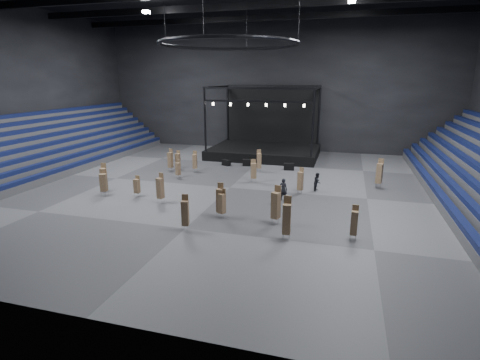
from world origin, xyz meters
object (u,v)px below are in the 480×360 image
(chair_stack_0, at_px, (287,218))
(chair_stack_9, at_px, (220,200))
(chair_stack_2, at_px, (137,186))
(chair_stack_13, at_px, (104,178))
(chair_stack_1, at_px, (178,160))
(man_center, at_px, (283,190))
(chair_stack_5, at_px, (300,181))
(chair_stack_10, at_px, (222,203))
(flight_case_left, at_px, (226,163))
(crew_member, at_px, (317,182))
(chair_stack_14, at_px, (195,161))
(chair_stack_4, at_px, (276,205))
(chair_stack_16, at_px, (185,212))
(chair_stack_11, at_px, (259,160))
(stage, at_px, (266,145))
(flight_case_right, at_px, (289,167))
(chair_stack_17, at_px, (170,160))
(chair_stack_6, at_px, (254,170))
(chair_stack_12, at_px, (379,173))
(chair_stack_3, at_px, (178,168))
(chair_stack_15, at_px, (104,182))
(flight_case_mid, at_px, (248,163))
(chair_stack_8, at_px, (354,222))
(chair_stack_7, at_px, (160,188))

(chair_stack_0, distance_m, chair_stack_9, 6.17)
(chair_stack_2, height_order, chair_stack_13, chair_stack_13)
(chair_stack_1, distance_m, man_center, 15.65)
(chair_stack_5, distance_m, chair_stack_10, 9.10)
(flight_case_left, height_order, crew_member, crew_member)
(chair_stack_0, xyz_separation_m, chair_stack_14, (-12.72, 15.41, -0.27))
(chair_stack_4, relative_size, chair_stack_16, 1.11)
(flight_case_left, xyz_separation_m, chair_stack_11, (4.46, -1.88, 0.93))
(chair_stack_4, bearing_deg, stage, 124.05)
(flight_case_right, xyz_separation_m, chair_stack_9, (-2.75, -16.23, 0.95))
(chair_stack_0, xyz_separation_m, chair_stack_17, (-15.53, 15.03, -0.19))
(flight_case_right, distance_m, chair_stack_9, 16.49)
(chair_stack_6, xyz_separation_m, chair_stack_12, (11.96, 1.48, 0.20))
(chair_stack_5, xyz_separation_m, chair_stack_13, (-17.32, -4.39, 0.14))
(flight_case_left, relative_size, chair_stack_3, 0.53)
(chair_stack_6, distance_m, man_center, 6.25)
(chair_stack_16, bearing_deg, chair_stack_0, -10.05)
(flight_case_right, distance_m, chair_stack_14, 10.68)
(chair_stack_10, relative_size, chair_stack_15, 0.94)
(flight_case_mid, relative_size, chair_stack_4, 0.41)
(flight_case_mid, distance_m, chair_stack_5, 12.14)
(flight_case_left, height_order, man_center, man_center)
(flight_case_mid, bearing_deg, chair_stack_8, -57.27)
(chair_stack_8, bearing_deg, crew_member, 111.12)
(chair_stack_13, bearing_deg, chair_stack_7, -28.20)
(chair_stack_10, bearing_deg, chair_stack_1, 145.56)
(flight_case_right, relative_size, chair_stack_2, 0.61)
(chair_stack_4, height_order, chair_stack_7, chair_stack_4)
(flight_case_right, bearing_deg, stage, 119.85)
(flight_case_left, bearing_deg, chair_stack_8, -51.30)
(chair_stack_17, distance_m, crew_member, 16.91)
(stage, height_order, chair_stack_1, stage)
(flight_case_mid, xyz_separation_m, chair_stack_2, (-6.29, -14.36, 0.63))
(chair_stack_9, bearing_deg, chair_stack_10, -47.90)
(chair_stack_6, xyz_separation_m, chair_stack_11, (-0.49, 4.52, 0.04))
(chair_stack_4, distance_m, chair_stack_7, 10.34)
(chair_stack_10, bearing_deg, chair_stack_8, 10.88)
(flight_case_mid, distance_m, chair_stack_0, 21.35)
(chair_stack_9, bearing_deg, chair_stack_14, 119.12)
(flight_case_right, relative_size, chair_stack_4, 0.41)
(stage, distance_m, chair_stack_9, 23.86)
(chair_stack_1, relative_size, crew_member, 1.29)
(chair_stack_13, height_order, chair_stack_14, chair_stack_13)
(stage, distance_m, chair_stack_7, 22.51)
(chair_stack_8, height_order, chair_stack_15, chair_stack_15)
(chair_stack_2, bearing_deg, chair_stack_10, -12.76)
(stage, bearing_deg, chair_stack_1, -126.50)
(chair_stack_4, bearing_deg, chair_stack_12, 77.05)
(chair_stack_12, xyz_separation_m, chair_stack_17, (-22.12, 0.67, -0.15))
(flight_case_left, height_order, chair_stack_13, chair_stack_13)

